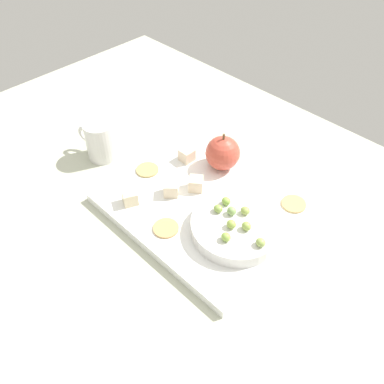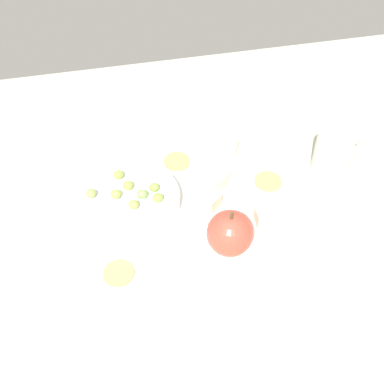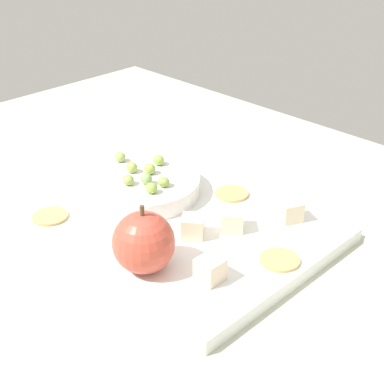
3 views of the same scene
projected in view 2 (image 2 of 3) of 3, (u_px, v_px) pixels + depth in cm
name	position (u px, v px, depth cm)	size (l,w,h in cm)	color
table	(207.00, 213.00, 92.75)	(133.78, 89.53, 4.46)	#B4B8A0
platter	(185.00, 205.00, 89.70)	(36.95, 29.51, 1.90)	white
serving_dish	(131.00, 201.00, 87.50)	(16.64, 16.64, 2.54)	silver
apple_whole	(230.00, 233.00, 79.92)	(7.32, 7.32, 7.32)	#C84B39
apple_stem	(232.00, 216.00, 76.76)	(0.50, 0.50, 1.20)	brown
cheese_cube_0	(211.00, 201.00, 87.33)	(2.79, 2.79, 2.79)	beige
cheese_cube_1	(264.00, 216.00, 85.05)	(2.79, 2.79, 2.79)	beige
cheese_cube_2	(230.00, 148.00, 95.93)	(2.79, 2.79, 2.79)	beige
cheese_cube_3	(219.00, 179.00, 90.64)	(2.79, 2.79, 2.79)	beige
cracker_0	(177.00, 161.00, 95.27)	(4.82, 4.82, 0.40)	tan
cracker_1	(268.00, 181.00, 91.93)	(4.82, 4.82, 0.40)	tan
cracker_2	(119.00, 273.00, 79.17)	(4.82, 4.82, 0.40)	tan
grape_0	(134.00, 205.00, 84.28)	(1.75, 1.57, 1.47)	#9AAE53
grape_1	(128.00, 186.00, 87.01)	(1.75, 1.57, 1.60)	#9BB74D
grape_2	(116.00, 194.00, 85.69)	(1.75, 1.57, 1.62)	#9BB850
grape_3	(158.00, 198.00, 85.26)	(1.75, 1.57, 1.50)	#8FB84B
grape_4	(91.00, 193.00, 85.89)	(1.75, 1.57, 1.50)	#98B358
grape_5	(142.00, 194.00, 85.67)	(1.75, 1.57, 1.65)	#8BB262
grape_6	(154.00, 187.00, 86.86)	(1.75, 1.57, 1.41)	#8DAF4E
grape_7	(119.00, 175.00, 88.70)	(1.75, 1.57, 1.57)	#93BB4B
cup	(334.00, 152.00, 93.54)	(9.85, 6.74, 8.89)	silver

